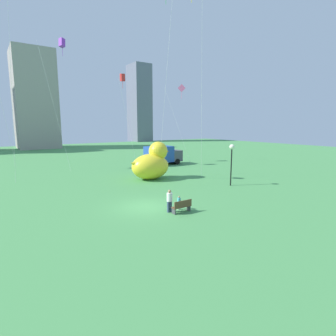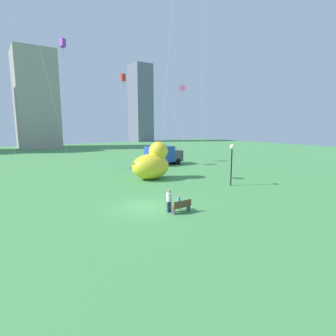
# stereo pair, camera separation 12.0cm
# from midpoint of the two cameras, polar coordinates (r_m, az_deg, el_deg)

# --- Properties ---
(ground_plane) EXTENTS (140.00, 140.00, 0.00)m
(ground_plane) POSITION_cam_midpoint_polar(r_m,az_deg,el_deg) (20.37, -5.06, -8.22)
(ground_plane) COLOR #48904C
(park_bench) EXTENTS (1.48, 0.45, 0.90)m
(park_bench) POSITION_cam_midpoint_polar(r_m,az_deg,el_deg) (18.86, 2.83, -8.14)
(park_bench) COLOR brown
(park_bench) RESTS_ON ground
(person_adult) EXTENTS (0.40, 0.40, 1.61)m
(person_adult) POSITION_cam_midpoint_polar(r_m,az_deg,el_deg) (18.84, 0.15, -6.81)
(person_adult) COLOR #38476B
(person_adult) RESTS_ON ground
(person_child) EXTENTS (0.25, 0.25, 1.00)m
(person_child) POSITION_cam_midpoint_polar(r_m,az_deg,el_deg) (19.51, 2.20, -7.28)
(person_child) COLOR silver
(person_child) RESTS_ON ground
(giant_inflatable_duck) EXTENTS (5.07, 3.25, 4.20)m
(giant_inflatable_duck) POSITION_cam_midpoint_polar(r_m,az_deg,el_deg) (30.02, -3.63, 1.00)
(giant_inflatable_duck) COLOR yellow
(giant_inflatable_duck) RESTS_ON ground
(lamppost) EXTENTS (0.52, 0.52, 4.18)m
(lamppost) POSITION_cam_midpoint_polar(r_m,az_deg,el_deg) (27.27, 13.34, 3.21)
(lamppost) COLOR black
(lamppost) RESTS_ON ground
(box_truck) EXTENTS (5.73, 2.44, 2.85)m
(box_truck) POSITION_cam_midpoint_polar(r_m,az_deg,el_deg) (40.75, -1.26, 2.71)
(box_truck) COLOR #264CA5
(box_truck) RESTS_ON ground
(kite_pink) EXTENTS (3.62, 3.57, 12.58)m
(kite_pink) POSITION_cam_midpoint_polar(r_m,az_deg,el_deg) (44.91, 2.78, 16.00)
(kite_pink) COLOR silver
(kite_pink) RESTS_ON ground
(kite_purple) EXTENTS (3.48, 3.61, 17.54)m
(kite_purple) POSITION_cam_midpoint_polar(r_m,az_deg,el_deg) (41.79, -21.85, 23.42)
(kite_purple) COLOR silver
(kite_purple) RESTS_ON ground
(kite_red) EXTENTS (2.73, 1.74, 13.82)m
(kite_red) POSITION_cam_midpoint_polar(r_m,az_deg,el_deg) (43.67, -9.78, 18.41)
(kite_red) COLOR silver
(kite_red) RESTS_ON ground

